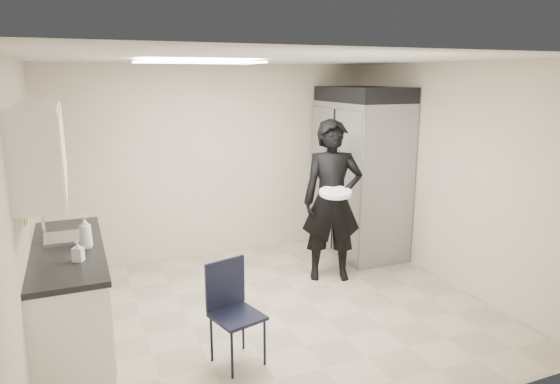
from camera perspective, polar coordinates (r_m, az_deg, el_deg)
name	(u,v)px	position (r m, az deg, el deg)	size (l,w,h in m)	color
floor	(272,310)	(5.46, -0.87, -13.38)	(4.50, 4.50, 0.00)	tan
ceiling	(271,58)	(4.89, -0.98, 15.03)	(4.50, 4.50, 0.00)	silver
back_wall	(218,161)	(6.88, -7.12, 3.50)	(4.50, 4.50, 0.00)	beige
left_wall	(23,215)	(4.70, -27.33, -2.37)	(4.00, 4.00, 0.00)	beige
right_wall	(449,175)	(6.20, 18.79, 1.83)	(4.00, 4.00, 0.00)	beige
ceiling_panel	(199,62)	(5.09, -9.21, 14.45)	(1.20, 0.60, 0.02)	white
lower_counter	(71,296)	(5.15, -22.77, -10.90)	(0.60, 1.90, 0.86)	silver
countertop	(66,250)	(4.99, -23.23, -6.10)	(0.64, 1.95, 0.05)	black
sink	(69,243)	(5.23, -23.00, -5.39)	(0.42, 0.40, 0.14)	gray
faucet	(44,231)	(5.20, -25.34, -4.00)	(0.02, 0.02, 0.24)	silver
upper_cabinets	(40,149)	(4.79, -25.73, 4.48)	(0.35, 1.80, 0.75)	silver
towel_dispenser	(41,154)	(5.96, -25.69, 3.94)	(0.22, 0.30, 0.35)	black
notice_sticker_left	(26,221)	(4.82, -27.08, -2.98)	(0.00, 0.12, 0.07)	yellow
notice_sticker_right	(28,220)	(5.02, -26.88, -2.83)	(0.00, 0.12, 0.07)	yellow
commercial_fridge	(360,179)	(7.00, 9.18, 1.51)	(0.80, 1.35, 2.10)	gray
fridge_compressor	(364,94)	(6.87, 9.53, 10.95)	(0.80, 1.35, 0.20)	black
folding_chair	(237,317)	(4.39, -4.89, -14.01)	(0.39, 0.39, 0.87)	black
man_tuxedo	(332,201)	(6.01, 5.98, -1.04)	(0.72, 0.48, 1.95)	black
bucket_lid	(335,193)	(5.73, 6.35, -0.08)	(0.37, 0.37, 0.05)	white
soap_bottle_a	(85,232)	(4.85, -21.36, -4.27)	(0.12, 0.12, 0.31)	silver
soap_bottle_b	(78,251)	(4.55, -22.10, -6.26)	(0.08, 0.08, 0.18)	silver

